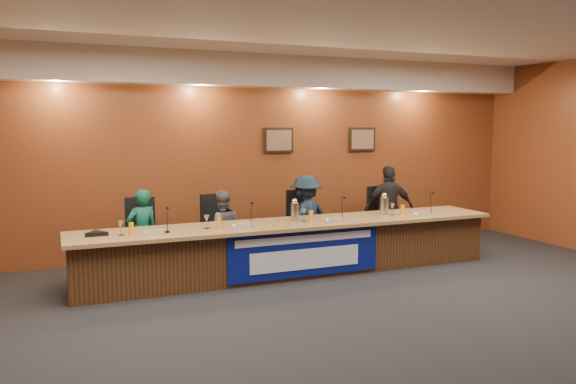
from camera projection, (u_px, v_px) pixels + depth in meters
name	position (u px, v px, depth m)	size (l,w,h in m)	color
floor	(385.00, 329.00, 5.80)	(10.00, 10.00, 0.00)	black
ceiling	(391.00, 10.00, 5.42)	(10.00, 8.00, 0.04)	silver
wall_back	(256.00, 156.00, 9.28)	(10.00, 0.04, 3.20)	brown
soffit	(260.00, 71.00, 8.89)	(10.00, 0.50, 0.50)	beige
dais_body	(293.00, 249.00, 7.96)	(6.00, 0.80, 0.70)	#442813
dais_top	(295.00, 224.00, 7.87)	(6.10, 0.95, 0.05)	olive
banner	(306.00, 253.00, 7.58)	(2.20, 0.02, 0.65)	navy
banner_text_upper	(306.00, 239.00, 7.54)	(2.00, 0.01, 0.10)	silver
banner_text_lower	(306.00, 259.00, 7.57)	(1.60, 0.01, 0.28)	silver
wall_photo_left	(279.00, 140.00, 9.37)	(0.52, 0.04, 0.42)	black
wall_photo_right	(362.00, 139.00, 9.99)	(0.52, 0.04, 0.42)	black
panelist_a	(142.00, 233.00, 7.77)	(0.45, 0.29, 1.23)	#0D4F38
panelist_b	(222.00, 230.00, 8.21)	(0.56, 0.44, 1.16)	#515357
panelist_c	(306.00, 218.00, 8.72)	(0.86, 0.49, 1.33)	#122234
panelist_d	(389.00, 209.00, 9.29)	(0.85, 0.35, 1.44)	black
office_chair_a	(141.00, 241.00, 7.88)	(0.48, 0.48, 0.08)	black
office_chair_b	(220.00, 235.00, 8.32)	(0.48, 0.48, 0.08)	black
office_chair_c	(303.00, 229.00, 8.83)	(0.48, 0.48, 0.08)	black
office_chair_d	(386.00, 222.00, 9.41)	(0.48, 0.48, 0.08)	black
nameplate_a	(155.00, 232.00, 6.89)	(0.24, 0.06, 0.09)	white
microphone_a	(167.00, 232.00, 7.08)	(0.07, 0.07, 0.02)	black
juice_glass_a	(131.00, 229.00, 6.94)	(0.06, 0.06, 0.15)	#F39D0B
water_glass_a	(121.00, 228.00, 6.88)	(0.08, 0.08, 0.18)	silver
nameplate_b	(243.00, 225.00, 7.35)	(0.24, 0.06, 0.09)	white
microphone_b	(250.00, 226.00, 7.51)	(0.07, 0.07, 0.02)	black
juice_glass_b	(219.00, 223.00, 7.35)	(0.06, 0.06, 0.15)	#F39D0B
water_glass_b	(207.00, 222.00, 7.33)	(0.08, 0.08, 0.18)	silver
nameplate_c	(336.00, 219.00, 7.80)	(0.24, 0.06, 0.09)	white
microphone_c	(341.00, 219.00, 8.06)	(0.07, 0.07, 0.02)	black
juice_glass_c	(311.00, 216.00, 7.94)	(0.06, 0.06, 0.15)	#F39D0B
water_glass_c	(304.00, 215.00, 7.90)	(0.08, 0.08, 0.18)	silver
nameplate_d	(424.00, 213.00, 8.36)	(0.24, 0.06, 0.09)	white
microphone_d	(429.00, 212.00, 8.66)	(0.07, 0.07, 0.02)	black
juice_glass_d	(402.00, 210.00, 8.51)	(0.06, 0.06, 0.15)	#F39D0B
water_glass_d	(392.00, 209.00, 8.45)	(0.08, 0.08, 0.18)	silver
carafe_mid	(295.00, 212.00, 7.92)	(0.11, 0.11, 0.26)	silver
carafe_right	(384.00, 206.00, 8.52)	(0.13, 0.13, 0.26)	silver
speakerphone	(96.00, 234.00, 6.88)	(0.32, 0.32, 0.05)	black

